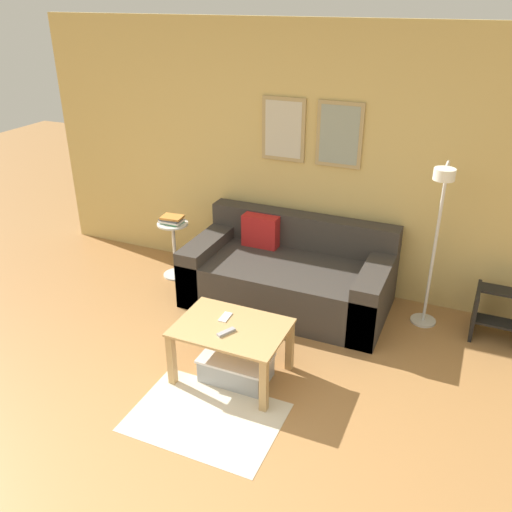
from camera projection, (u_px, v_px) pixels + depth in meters
name	position (u px, v px, depth m)	size (l,w,h in m)	color
ground_plane	(116.00, 495.00, 3.28)	(16.00, 16.00, 0.00)	#A87542
wall_back	(296.00, 159.00, 5.26)	(5.60, 0.09, 2.55)	#D6B76B
area_rug	(206.00, 417.00, 3.88)	(1.07, 0.76, 0.01)	beige
couch	(289.00, 276.00, 5.21)	(1.90, 0.99, 0.79)	#38332D
coffee_table	(231.00, 336.00, 4.15)	(0.84, 0.60, 0.46)	tan
storage_bin	(236.00, 367.00, 4.23)	(0.54, 0.35, 0.21)	#9EA3A8
floor_lamp	(437.00, 227.00, 4.46)	(0.23, 0.45, 1.53)	silver
side_table	(174.00, 245.00, 5.67)	(0.32, 0.32, 0.61)	silver
book_stack	(172.00, 220.00, 5.54)	(0.24, 0.18, 0.07)	#387F4C
remote_control	(226.00, 332.00, 4.02)	(0.04, 0.15, 0.02)	#99999E
cell_phone	(225.00, 317.00, 4.22)	(0.07, 0.14, 0.01)	silver
step_stool	(499.00, 314.00, 4.70)	(0.43, 0.39, 0.43)	black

